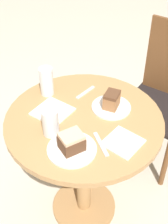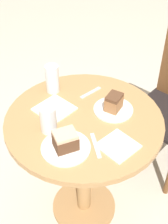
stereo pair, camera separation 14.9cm
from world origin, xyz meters
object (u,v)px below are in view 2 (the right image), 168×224
(plate_far, at_px, (113,110))
(glass_lemonade, at_px, (48,120))
(cake_slice_near, at_px, (65,140))
(glass_water, at_px, (52,80))
(plate_near, at_px, (66,148))
(cake_slice_far, at_px, (114,102))

(plate_far, height_order, glass_lemonade, glass_lemonade)
(cake_slice_near, distance_m, glass_water, 0.44)
(plate_near, distance_m, glass_lemonade, 0.15)
(glass_lemonade, bearing_deg, glass_water, 137.09)
(plate_far, xyz_separation_m, cake_slice_far, (0.00, 0.00, 0.05))
(glass_water, bearing_deg, cake_slice_far, 18.34)
(glass_water, bearing_deg, plate_far, 18.34)
(glass_lemonade, bearing_deg, plate_far, 70.88)
(cake_slice_far, distance_m, glass_lemonade, 0.34)
(plate_near, distance_m, plate_far, 0.34)
(plate_far, bearing_deg, cake_slice_far, 0.00)
(plate_near, relative_size, glass_lemonade, 1.63)
(plate_near, xyz_separation_m, plate_far, (-0.03, 0.34, 0.00))
(plate_far, distance_m, cake_slice_near, 0.35)
(cake_slice_near, height_order, glass_lemonade, glass_lemonade)
(cake_slice_far, relative_size, glass_water, 0.65)
(plate_near, xyz_separation_m, cake_slice_near, (0.00, 0.00, 0.05))
(glass_lemonade, bearing_deg, cake_slice_near, -8.92)
(cake_slice_near, relative_size, cake_slice_far, 1.20)
(glass_water, bearing_deg, plate_near, -32.18)
(glass_lemonade, height_order, glass_water, glass_water)
(plate_far, bearing_deg, glass_lemonade, -109.12)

